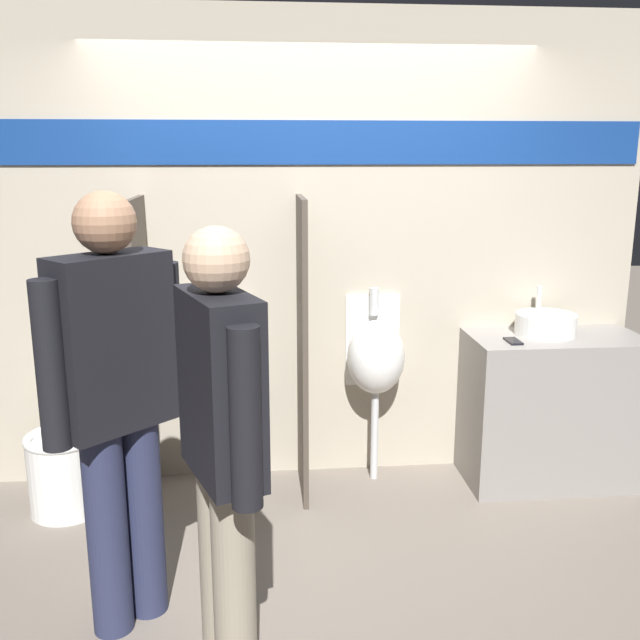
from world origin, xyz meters
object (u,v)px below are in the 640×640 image
at_px(sink_basin, 546,324).
at_px(cell_phone, 513,341).
at_px(person_in_vest, 117,397).
at_px(urinal_far, 376,357).
at_px(person_with_lanyard, 223,444).
at_px(toilet, 67,454).
at_px(urinal_near_counter, 225,361).

bearing_deg(sink_basin, cell_phone, -147.79).
relative_size(cell_phone, person_in_vest, 0.08).
xyz_separation_m(sink_basin, cell_phone, (-0.25, -0.16, -0.06)).
bearing_deg(urinal_far, sink_basin, -4.01).
relative_size(urinal_far, person_with_lanyard, 0.68).
bearing_deg(toilet, urinal_far, 5.91).
bearing_deg(person_in_vest, urinal_far, 1.91).
bearing_deg(urinal_near_counter, toilet, -168.30).
xyz_separation_m(sink_basin, urinal_near_counter, (-1.85, 0.07, -0.19)).
xyz_separation_m(toilet, person_with_lanyard, (0.93, -1.42, 0.64)).
bearing_deg(sink_basin, urinal_far, 175.99).
height_order(cell_phone, person_in_vest, person_in_vest).
bearing_deg(sink_basin, person_with_lanyard, -139.56).
relative_size(sink_basin, cell_phone, 2.48).
height_order(urinal_far, toilet, urinal_far).
relative_size(urinal_far, person_in_vest, 0.64).
bearing_deg(urinal_near_counter, person_with_lanyard, -88.06).
bearing_deg(toilet, person_with_lanyard, -56.93).
height_order(urinal_near_counter, urinal_far, same).
bearing_deg(urinal_far, person_with_lanyard, -117.02).
bearing_deg(person_in_vest, toilet, 72.77).
height_order(person_in_vest, person_with_lanyard, person_in_vest).
distance_m(sink_basin, toilet, 2.81).
distance_m(urinal_far, person_in_vest, 1.76).
bearing_deg(urinal_near_counter, urinal_far, 0.00).
bearing_deg(person_with_lanyard, cell_phone, -68.83).
relative_size(urinal_near_counter, toilet, 1.29).
distance_m(sink_basin, person_with_lanyard, 2.37).
relative_size(sink_basin, person_in_vest, 0.19).
bearing_deg(cell_phone, toilet, 178.97).
distance_m(sink_basin, urinal_near_counter, 1.87).
xyz_separation_m(cell_phone, urinal_near_counter, (-1.61, 0.23, -0.14)).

